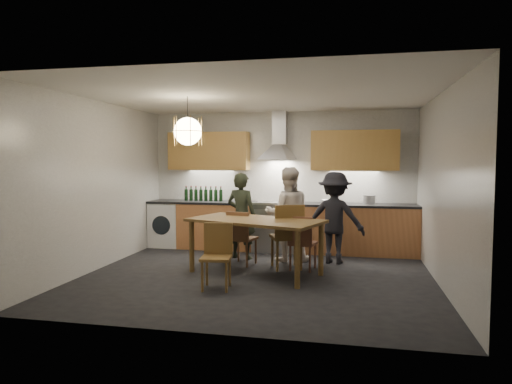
% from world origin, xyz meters
% --- Properties ---
extents(ground, '(5.00, 5.00, 0.00)m').
position_xyz_m(ground, '(0.00, 0.00, 0.00)').
color(ground, black).
rests_on(ground, ground).
extents(room_shell, '(5.02, 4.52, 2.61)m').
position_xyz_m(room_shell, '(0.00, 0.00, 1.71)').
color(room_shell, silver).
rests_on(room_shell, ground).
extents(counter_run, '(5.00, 0.62, 0.90)m').
position_xyz_m(counter_run, '(0.02, 1.95, 0.45)').
color(counter_run, '#D28851').
rests_on(counter_run, ground).
extents(range_stove, '(0.90, 0.60, 0.92)m').
position_xyz_m(range_stove, '(0.00, 1.94, 0.44)').
color(range_stove, silver).
rests_on(range_stove, ground).
extents(wall_fixtures, '(4.30, 0.54, 1.10)m').
position_xyz_m(wall_fixtures, '(0.00, 2.07, 1.87)').
color(wall_fixtures, tan).
rests_on(wall_fixtures, ground).
extents(pendant_lamp, '(0.43, 0.43, 0.70)m').
position_xyz_m(pendant_lamp, '(-1.00, -0.10, 2.10)').
color(pendant_lamp, black).
rests_on(pendant_lamp, ground).
extents(dining_table, '(2.14, 1.54, 0.82)m').
position_xyz_m(dining_table, '(-0.05, 0.15, 0.72)').
color(dining_table, brown).
rests_on(dining_table, ground).
extents(chair_back_left, '(0.48, 0.48, 0.87)m').
position_xyz_m(chair_back_left, '(-0.40, 0.62, 0.50)').
color(chair_back_left, brown).
rests_on(chair_back_left, ground).
extents(chair_back_mid, '(0.59, 0.59, 1.01)m').
position_xyz_m(chair_back_mid, '(0.38, 0.50, 0.58)').
color(chair_back_mid, brown).
rests_on(chair_back_mid, ground).
extents(chair_back_right, '(0.44, 0.44, 0.84)m').
position_xyz_m(chair_back_right, '(0.60, 0.48, 0.48)').
color(chair_back_right, brown).
rests_on(chair_back_right, ground).
extents(chair_front, '(0.43, 0.43, 0.85)m').
position_xyz_m(chair_front, '(-0.40, -0.66, 0.49)').
color(chair_front, brown).
rests_on(chair_front, ground).
extents(person_left, '(0.61, 0.49, 1.48)m').
position_xyz_m(person_left, '(-0.50, 1.14, 0.74)').
color(person_left, black).
rests_on(person_left, ground).
extents(person_mid, '(0.88, 0.76, 1.57)m').
position_xyz_m(person_mid, '(0.29, 1.13, 0.78)').
color(person_mid, beige).
rests_on(person_mid, ground).
extents(person_right, '(1.04, 0.70, 1.49)m').
position_xyz_m(person_right, '(1.07, 1.11, 0.75)').
color(person_right, black).
rests_on(person_right, ground).
extents(mixing_bowl, '(0.37, 0.37, 0.07)m').
position_xyz_m(mixing_bowl, '(0.94, 1.93, 0.94)').
color(mixing_bowl, '#B7B6BA').
rests_on(mixing_bowl, counter_run).
extents(stock_pot, '(0.27, 0.27, 0.15)m').
position_xyz_m(stock_pot, '(1.65, 1.97, 0.98)').
color(stock_pot, '#BABABD').
rests_on(stock_pot, counter_run).
extents(wine_bottles, '(0.77, 0.07, 0.28)m').
position_xyz_m(wine_bottles, '(-1.47, 1.99, 1.04)').
color(wine_bottles, black).
rests_on(wine_bottles, counter_run).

